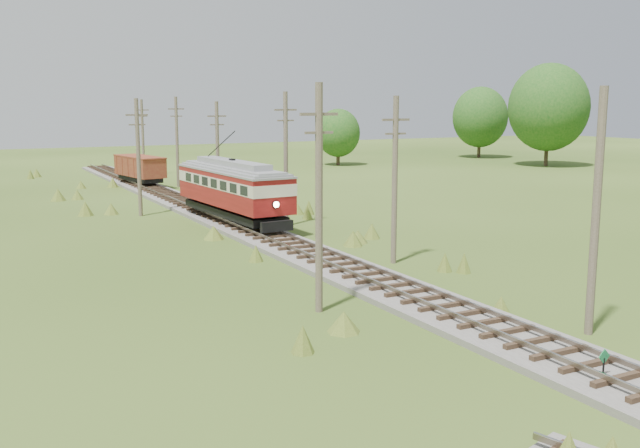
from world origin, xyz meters
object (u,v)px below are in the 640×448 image
gondola (140,168)px  gravel_pile (197,190)px  switch_marker (604,363)px  streetcar (233,186)px

gondola → gravel_pile: 9.87m
switch_marker → gravel_pile: (3.00, 47.79, -0.06)m
streetcar → gravel_pile: size_ratio=3.63×
streetcar → gravel_pile: 17.01m
gravel_pile → gondola: bearing=106.6°
streetcar → gravel_pile: streetcar is taller
switch_marker → gondola: gondola is taller
switch_marker → gondola: 57.17m
switch_marker → streetcar: streetcar is taller
switch_marker → streetcar: 31.22m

